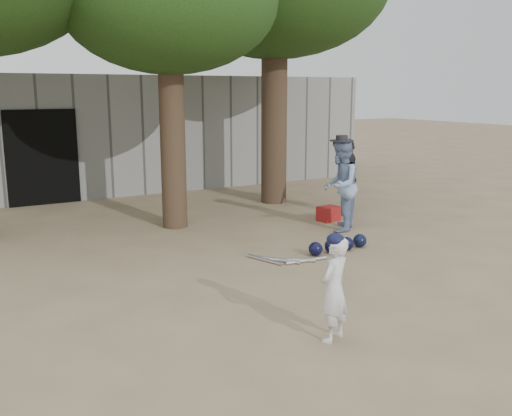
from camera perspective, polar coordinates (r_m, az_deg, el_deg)
ground at (r=7.42m, az=-0.19°, el=-9.05°), size 70.00×70.00×0.00m
boy_player at (r=6.12m, az=7.82°, el=-8.06°), size 0.49×0.42×1.14m
spectator_blue at (r=10.84m, az=8.44°, el=2.25°), size 1.07×1.06×1.74m
spectator_dark at (r=12.33m, az=9.16°, el=3.10°), size 0.99×0.91×1.63m
red_bag at (r=11.74m, az=7.26°, el=-0.57°), size 0.47×0.39×0.30m
back_building at (r=16.76m, az=-18.06°, el=7.29°), size 16.00×5.24×3.00m
helmet_row at (r=9.56m, az=8.28°, el=-3.66°), size 1.19×0.28×0.23m
bat_pile at (r=8.94m, az=2.95°, el=-5.22°), size 1.04×0.81×0.06m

